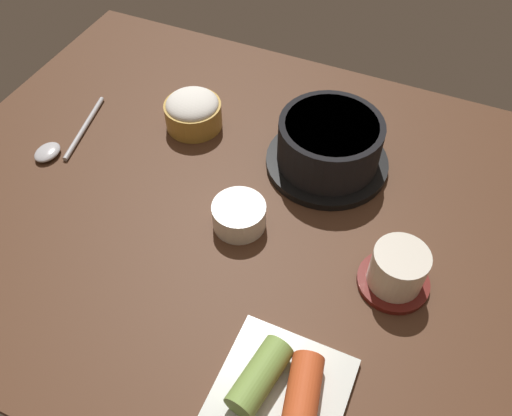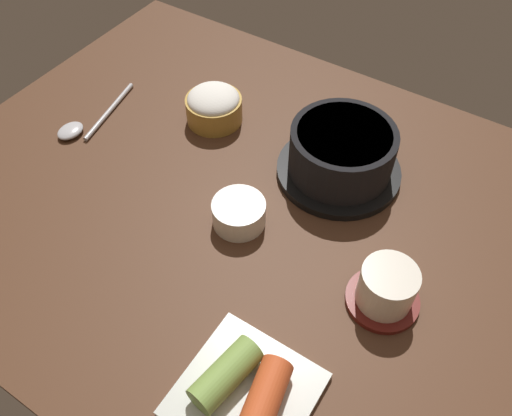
{
  "view_description": "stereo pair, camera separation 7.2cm",
  "coord_description": "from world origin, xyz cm",
  "px_view_note": "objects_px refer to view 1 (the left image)",
  "views": [
    {
      "loc": [
        20.59,
        -44.26,
        60.92
      ],
      "look_at": [
        2.0,
        -2.0,
        5.0
      ],
      "focal_mm": 36.53,
      "sensor_mm": 36.0,
      "label": 1
    },
    {
      "loc": [
        26.97,
        -40.83,
        60.92
      ],
      "look_at": [
        2.0,
        -2.0,
        5.0
      ],
      "focal_mm": 36.53,
      "sensor_mm": 36.0,
      "label": 2
    }
  ],
  "objects_px": {
    "tea_cup_with_saucer": "(397,270)",
    "kimchi_plate": "(281,389)",
    "banchan_cup_center": "(241,215)",
    "spoon": "(60,144)",
    "stone_pot": "(329,145)",
    "rice_bowl": "(193,111)"
  },
  "relations": [
    {
      "from": "tea_cup_with_saucer",
      "to": "kimchi_plate",
      "type": "distance_m",
      "value": 0.21
    },
    {
      "from": "banchan_cup_center",
      "to": "tea_cup_with_saucer",
      "type": "bearing_deg",
      "value": -2.25
    },
    {
      "from": "banchan_cup_center",
      "to": "spoon",
      "type": "relative_size",
      "value": 0.44
    },
    {
      "from": "stone_pot",
      "to": "tea_cup_with_saucer",
      "type": "bearing_deg",
      "value": -48.79
    },
    {
      "from": "banchan_cup_center",
      "to": "spoon",
      "type": "height_order",
      "value": "banchan_cup_center"
    },
    {
      "from": "tea_cup_with_saucer",
      "to": "banchan_cup_center",
      "type": "relative_size",
      "value": 1.24
    },
    {
      "from": "kimchi_plate",
      "to": "banchan_cup_center",
      "type": "bearing_deg",
      "value": 125.06
    },
    {
      "from": "banchan_cup_center",
      "to": "spoon",
      "type": "distance_m",
      "value": 0.34
    },
    {
      "from": "stone_pot",
      "to": "tea_cup_with_saucer",
      "type": "xyz_separation_m",
      "value": [
        0.15,
        -0.17,
        -0.01
      ]
    },
    {
      "from": "stone_pot",
      "to": "spoon",
      "type": "distance_m",
      "value": 0.43
    },
    {
      "from": "tea_cup_with_saucer",
      "to": "spoon",
      "type": "height_order",
      "value": "tea_cup_with_saucer"
    },
    {
      "from": "kimchi_plate",
      "to": "spoon",
      "type": "height_order",
      "value": "kimchi_plate"
    },
    {
      "from": "tea_cup_with_saucer",
      "to": "spoon",
      "type": "bearing_deg",
      "value": 176.39
    },
    {
      "from": "rice_bowl",
      "to": "kimchi_plate",
      "type": "height_order",
      "value": "rice_bowl"
    },
    {
      "from": "rice_bowl",
      "to": "tea_cup_with_saucer",
      "type": "distance_m",
      "value": 0.42
    },
    {
      "from": "tea_cup_with_saucer",
      "to": "kimchi_plate",
      "type": "height_order",
      "value": "tea_cup_with_saucer"
    },
    {
      "from": "rice_bowl",
      "to": "spoon",
      "type": "height_order",
      "value": "rice_bowl"
    },
    {
      "from": "tea_cup_with_saucer",
      "to": "spoon",
      "type": "distance_m",
      "value": 0.56
    },
    {
      "from": "tea_cup_with_saucer",
      "to": "kimchi_plate",
      "type": "relative_size",
      "value": 0.65
    },
    {
      "from": "kimchi_plate",
      "to": "spoon",
      "type": "bearing_deg",
      "value": 154.28
    },
    {
      "from": "kimchi_plate",
      "to": "spoon",
      "type": "xyz_separation_m",
      "value": [
        -0.48,
        0.23,
        -0.01
      ]
    },
    {
      "from": "tea_cup_with_saucer",
      "to": "banchan_cup_center",
      "type": "height_order",
      "value": "tea_cup_with_saucer"
    }
  ]
}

